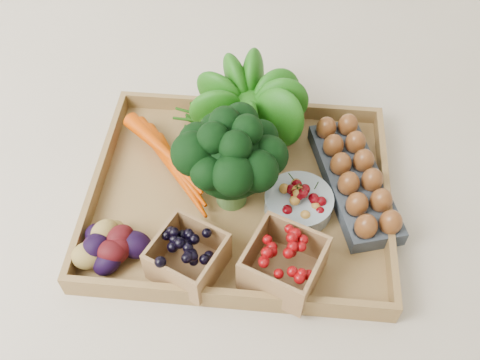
# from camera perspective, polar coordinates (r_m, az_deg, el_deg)

# --- Properties ---
(ground) EXTENTS (4.00, 4.00, 0.00)m
(ground) POSITION_cam_1_polar(r_m,az_deg,el_deg) (1.02, 0.00, -2.09)
(ground) COLOR beige
(ground) RESTS_ON ground
(tray) EXTENTS (0.55, 0.45, 0.01)m
(tray) POSITION_cam_1_polar(r_m,az_deg,el_deg) (1.02, 0.00, -1.84)
(tray) COLOR olive
(tray) RESTS_ON ground
(carrots) EXTENTS (0.22, 0.16, 0.05)m
(carrots) POSITION_cam_1_polar(r_m,az_deg,el_deg) (1.04, -7.59, 2.35)
(carrots) COLOR #C83E00
(carrots) RESTS_ON tray
(lettuce) EXTENTS (0.16, 0.16, 0.16)m
(lettuce) POSITION_cam_1_polar(r_m,az_deg,el_deg) (1.06, 0.76, 8.37)
(lettuce) COLOR #19480B
(lettuce) RESTS_ON tray
(broccoli) EXTENTS (0.19, 0.19, 0.15)m
(broccoli) POSITION_cam_1_polar(r_m,az_deg,el_deg) (0.95, -0.97, 0.63)
(broccoli) COLOR black
(broccoli) RESTS_ON tray
(cherry_bowl) EXTENTS (0.13, 0.13, 0.03)m
(cherry_bowl) POSITION_cam_1_polar(r_m,az_deg,el_deg) (0.98, 6.27, -2.45)
(cherry_bowl) COLOR #8C9EA5
(cherry_bowl) RESTS_ON tray
(egg_carton) EXTENTS (0.17, 0.30, 0.03)m
(egg_carton) POSITION_cam_1_polar(r_m,az_deg,el_deg) (1.03, 12.02, -0.17)
(egg_carton) COLOR #3A4049
(egg_carton) RESTS_ON tray
(potatoes) EXTENTS (0.13, 0.13, 0.08)m
(potatoes) POSITION_cam_1_polar(r_m,az_deg,el_deg) (0.93, -13.92, -6.33)
(potatoes) COLOR #38080B
(potatoes) RESTS_ON tray
(punnet_blackberry) EXTENTS (0.14, 0.14, 0.07)m
(punnet_blackberry) POSITION_cam_1_polar(r_m,az_deg,el_deg) (0.90, -5.58, -8.10)
(punnet_blackberry) COLOR black
(punnet_blackberry) RESTS_ON tray
(punnet_raspberry) EXTENTS (0.15, 0.15, 0.08)m
(punnet_raspberry) POSITION_cam_1_polar(r_m,az_deg,el_deg) (0.89, 4.68, -8.82)
(punnet_raspberry) COLOR #710507
(punnet_raspberry) RESTS_ON tray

